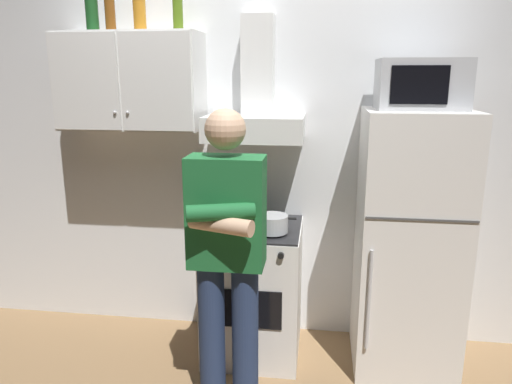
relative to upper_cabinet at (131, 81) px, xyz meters
The scene contains 13 objects.
ground_plane 1.98m from the upper_cabinet, 23.77° to the right, with size 7.00×7.00×0.00m, color olive.
back_wall_tiled 0.97m from the upper_cabinet, 14.86° to the left, with size 4.80×0.10×2.70m, color white.
upper_cabinet is the anchor object (origin of this frame).
stove_oven 1.55m from the upper_cabinet, ahead, with size 0.60×0.62×0.87m.
range_hood 0.81m from the upper_cabinet, ahead, with size 0.60×0.44×0.75m.
refrigerator 2.00m from the upper_cabinet, ahead, with size 0.60×0.62×1.60m.
microwave 1.75m from the upper_cabinet, ahead, with size 0.48×0.37×0.28m.
person_standing 1.35m from the upper_cabinet, 44.26° to the right, with size 0.38×0.33×1.64m.
cooking_pot 1.27m from the upper_cabinet, 14.73° to the right, with size 0.29×0.19×0.10m.
bottle_beer_brown 0.44m from the upper_cabinet, behind, with size 0.06×0.06×0.26m.
bottle_wine_green 0.51m from the upper_cabinet, behind, with size 0.08×0.08×0.33m.
bottle_liquor_amber 0.46m from the upper_cabinet, 11.01° to the right, with size 0.08×0.08×0.32m.
bottle_olive_oil 0.51m from the upper_cabinet, ahead, with size 0.06×0.06×0.22m.
Camera 1 is at (0.35, -2.58, 1.79)m, focal length 33.43 mm.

